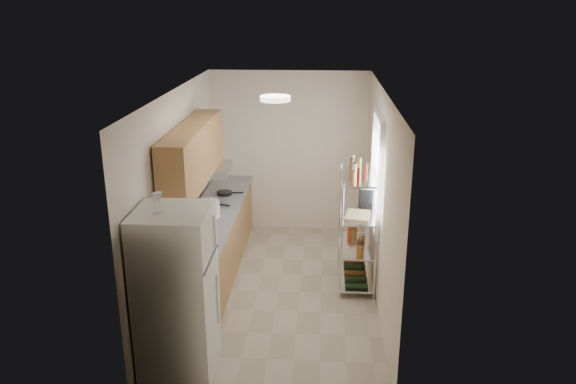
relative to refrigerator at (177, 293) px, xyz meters
name	(u,v)px	position (x,y,z in m)	size (l,w,h in m)	color
room	(278,198)	(0.87, 1.67, 0.43)	(2.52, 4.42, 2.62)	#B4A792
counter_run	(214,244)	(-0.05, 2.11, -0.41)	(0.63, 3.51, 0.90)	#9F7543
upper_cabinets	(193,154)	(-0.18, 1.77, 0.94)	(0.33, 2.20, 0.72)	#9F7543
range_hood	(212,169)	(-0.13, 2.57, 0.52)	(0.50, 0.60, 0.12)	#B7BABC
window	(377,172)	(2.10, 2.02, 0.68)	(0.06, 1.00, 1.46)	white
bakers_rack	(358,206)	(1.88, 1.97, 0.24)	(0.45, 0.90, 1.73)	silver
ceiling_dome	(275,98)	(0.87, 1.37, 1.70)	(0.34, 0.34, 0.06)	white
refrigerator	(177,293)	(0.00, 0.00, 0.00)	(0.71, 0.71, 1.73)	white
wine_glass_a	(159,203)	(-0.08, -0.06, 0.96)	(0.07, 0.07, 0.20)	silver
wine_glass_b	(155,204)	(-0.11, -0.10, 0.97)	(0.07, 0.07, 0.20)	silver
rice_cooker	(209,209)	(-0.07, 2.00, 0.15)	(0.28, 0.28, 0.22)	white
frying_pan_large	(210,203)	(-0.15, 2.44, 0.06)	(0.27, 0.27, 0.05)	black
frying_pan_small	(224,193)	(-0.02, 2.90, 0.06)	(0.22, 0.22, 0.05)	black
cutting_board	(358,215)	(1.87, 1.85, 0.16)	(0.30, 0.39, 0.03)	tan
espresso_machine	(366,196)	(1.99, 2.23, 0.29)	(0.16, 0.25, 0.29)	black
storage_bag	(352,230)	(1.83, 2.30, -0.23)	(0.09, 0.13, 0.15)	#A82F14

